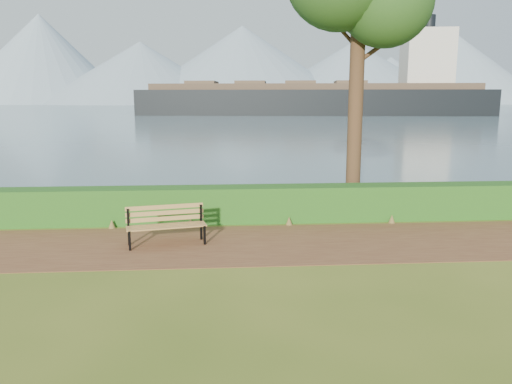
{
  "coord_description": "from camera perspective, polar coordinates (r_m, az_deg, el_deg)",
  "views": [
    {
      "loc": [
        -0.31,
        -11.2,
        3.4
      ],
      "look_at": [
        0.62,
        1.2,
        1.1
      ],
      "focal_mm": 35.0,
      "sensor_mm": 36.0,
      "label": 1
    }
  ],
  "objects": [
    {
      "name": "cargo_ship",
      "position": [
        114.45,
        7.8,
        10.44
      ],
      "size": [
        78.45,
        22.81,
        23.53
      ],
      "rotation": [
        0.0,
        0.0,
        -0.14
      ],
      "color": "black",
      "rests_on": "ground"
    },
    {
      "name": "mountains",
      "position": [
        418.05,
        -5.68,
        13.77
      ],
      "size": [
        585.0,
        190.0,
        70.0
      ],
      "color": "#7B91A4",
      "rests_on": "ground"
    },
    {
      "name": "bench",
      "position": [
        12.07,
        -10.26,
        -3.42
      ],
      "size": [
        1.92,
        0.92,
        0.93
      ],
      "rotation": [
        0.0,
        0.0,
        0.21
      ],
      "color": "black",
      "rests_on": "ground"
    },
    {
      "name": "hedge",
      "position": [
        14.11,
        -2.94,
        -1.4
      ],
      "size": [
        32.0,
        0.85,
        1.0
      ],
      "primitive_type": "cube",
      "color": "#1C4D16",
      "rests_on": "ground"
    },
    {
      "name": "ground",
      "position": [
        11.71,
        -2.6,
        -6.41
      ],
      "size": [
        140.0,
        140.0,
        0.0
      ],
      "primitive_type": "plane",
      "color": "#4B5E1B",
      "rests_on": "ground"
    },
    {
      "name": "water",
      "position": [
        271.22,
        -4.3,
        9.74
      ],
      "size": [
        700.0,
        510.0,
        0.0
      ],
      "primitive_type": "cube",
      "color": "#496275",
      "rests_on": "ground"
    },
    {
      "name": "path",
      "position": [
        12.0,
        -2.65,
        -5.97
      ],
      "size": [
        40.0,
        3.4,
        0.01
      ],
      "primitive_type": "cube",
      "color": "brown",
      "rests_on": "ground"
    }
  ]
}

